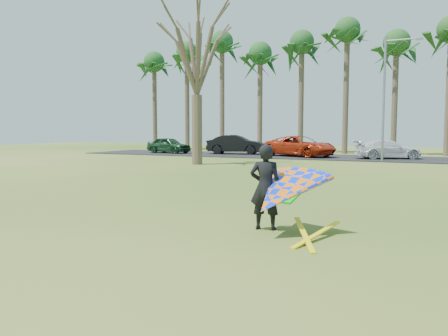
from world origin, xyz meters
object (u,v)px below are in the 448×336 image
at_px(streetlight, 387,93).
at_px(car_2, 300,146).
at_px(car_3, 388,149).
at_px(car_1, 236,144).
at_px(car_0, 169,145).
at_px(kite_flyer, 280,192).
at_px(bare_tree_left, 197,49).

bearing_deg(streetlight, car_2, 158.10).
height_order(streetlight, car_3, streetlight).
height_order(car_1, car_2, car_1).
bearing_deg(car_0, car_3, -82.60).
relative_size(streetlight, car_3, 1.75).
relative_size(streetlight, kite_flyer, 3.35).
height_order(car_2, kite_flyer, kite_flyer).
bearing_deg(kite_flyer, car_2, 104.69).
bearing_deg(car_1, kite_flyer, -165.80).
relative_size(streetlight, car_1, 1.64).
distance_m(bare_tree_left, kite_flyer, 19.08).
height_order(bare_tree_left, car_2, bare_tree_left).
xyz_separation_m(bare_tree_left, car_2, (3.75, 9.58, -6.06)).
bearing_deg(streetlight, kite_flyer, -89.94).
xyz_separation_m(car_0, car_3, (18.24, 0.13, -0.04)).
bearing_deg(car_0, car_2, -82.67).
bearing_deg(car_3, bare_tree_left, 109.25).
xyz_separation_m(bare_tree_left, car_1, (-2.07, 10.56, -6.05)).
bearing_deg(car_1, car_2, -111.05).
bearing_deg(bare_tree_left, car_1, 101.07).
relative_size(car_1, car_2, 0.86).
relative_size(car_1, car_3, 1.07).
bearing_deg(car_0, kite_flyer, -136.20).
distance_m(streetlight, car_3, 4.58).
relative_size(bare_tree_left, car_2, 1.70).
bearing_deg(car_2, car_0, 111.68).
bearing_deg(kite_flyer, bare_tree_left, 124.25).
height_order(car_1, car_3, car_1).
height_order(streetlight, car_2, streetlight).
distance_m(car_1, car_2, 5.90).
distance_m(car_0, kite_flyer, 30.55).
height_order(streetlight, car_1, streetlight).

